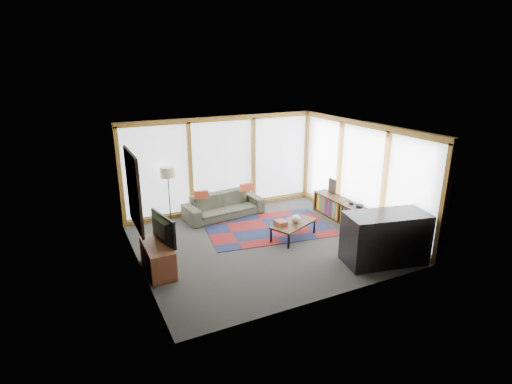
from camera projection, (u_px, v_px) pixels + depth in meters
name	position (u px, v px, depth m)	size (l,w,h in m)	color
ground	(264.00, 242.00, 9.14)	(5.50, 5.50, 0.00)	#2F2F2D
room_envelope	(272.00, 169.00, 9.35)	(5.52, 5.02, 2.62)	#473F35
rug	(268.00, 228.00, 9.93)	(3.00, 1.93, 0.01)	maroon
sofa	(224.00, 205.00, 10.60)	(2.10, 0.82, 0.61)	#323729
pillow_left	(201.00, 194.00, 10.19)	(0.37, 0.11, 0.20)	#BC4B29
pillow_right	(247.00, 187.00, 10.77)	(0.38, 0.12, 0.21)	#BC4B29
floor_lamp	(169.00, 195.00, 10.03)	(0.37, 0.37, 1.48)	#2F2315
coffee_table	(293.00, 230.00, 9.32)	(1.14, 0.57, 0.38)	black
book_stack	(281.00, 223.00, 9.15)	(0.22, 0.28, 0.09)	brown
vase	(296.00, 219.00, 9.25)	(0.21, 0.21, 0.18)	beige
bookshelf	(344.00, 212.00, 10.24)	(0.40, 2.19, 0.55)	black
bowl_a	(360.00, 206.00, 9.72)	(0.22, 0.22, 0.11)	black
bowl_b	(351.00, 203.00, 9.97)	(0.15, 0.15, 0.07)	black
shelf_picture	(332.00, 186.00, 10.78)	(0.04, 0.30, 0.39)	black
tv_console	(158.00, 258.00, 7.82)	(0.48, 1.14, 0.57)	brown
television	(159.00, 229.00, 7.71)	(0.98, 0.13, 0.56)	black
bar_counter	(385.00, 238.00, 8.11)	(1.66, 0.77, 1.05)	black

